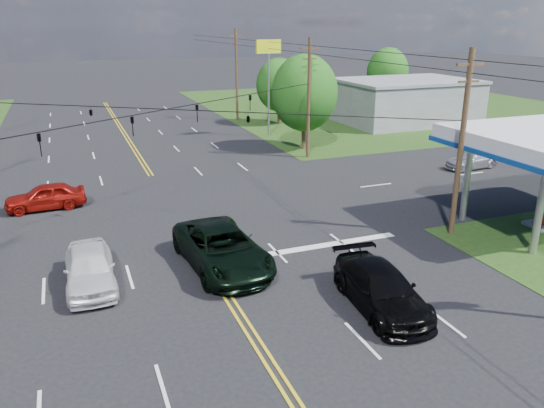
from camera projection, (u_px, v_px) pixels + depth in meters
name	position (u px, v px, depth m)	size (l,w,h in m)	color
ground	(173.00, 210.00, 31.51)	(280.00, 280.00, 0.00)	black
grass_ne	(383.00, 105.00, 71.73)	(46.00, 48.00, 0.03)	#223912
stop_bar	(306.00, 249.00, 26.18)	(10.00, 0.50, 0.02)	silver
retail_ne	(405.00, 102.00, 58.72)	(14.00, 10.00, 4.40)	slate
pole_se	(461.00, 142.00, 26.45)	(1.60, 0.28, 9.50)	#3C2D19
pole_ne	(309.00, 97.00, 42.31)	(1.60, 0.28, 9.50)	#3C2D19
pole_right_far	(236.00, 74.00, 58.97)	(1.60, 0.28, 10.00)	#3C2D19
span_wire_signals	(166.00, 109.00, 29.56)	(26.00, 18.00, 1.13)	black
power_lines	(170.00, 64.00, 26.96)	(26.04, 100.00, 0.64)	black
tree_right_a	(304.00, 93.00, 45.31)	(5.70, 5.70, 8.18)	#3C2D19
tree_right_b	(279.00, 85.00, 56.96)	(4.94, 4.94, 7.09)	#3C2D19
tree_far_r	(387.00, 72.00, 68.15)	(5.32, 5.32, 7.63)	#3C2D19
pickup_dkgreen	(222.00, 248.00, 23.92)	(3.08, 6.69, 1.86)	black
suv_black	(381.00, 289.00, 20.55)	(2.27, 5.59, 1.62)	black
pickup_white	(90.00, 268.00, 22.20)	(2.00, 4.98, 1.70)	silver
sedan_red	(45.00, 196.00, 31.54)	(1.83, 4.56, 1.55)	maroon
sedan_far	(472.00, 160.00, 40.46)	(1.81, 4.45, 1.29)	silver
polesign_ne	(268.00, 60.00, 49.49)	(2.51, 0.49, 9.10)	#A5A5AA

